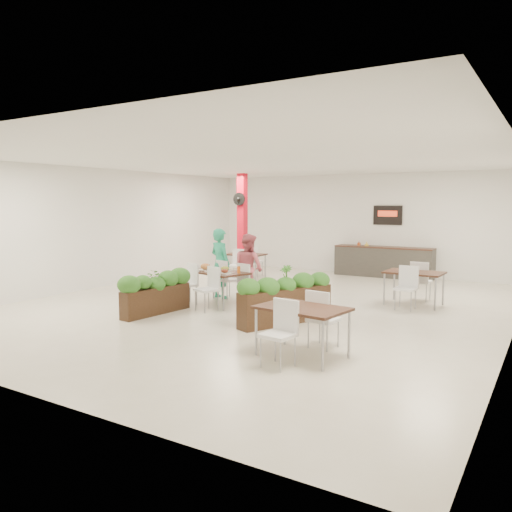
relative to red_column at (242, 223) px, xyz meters
The scene contains 12 objects.
ground 5.11m from the red_column, 51.64° to the right, with size 12.00×12.00×0.00m, color beige.
room_shell 4.85m from the red_column, 51.64° to the right, with size 10.10×12.10×3.22m.
red_column is the anchor object (origin of this frame).
service_counter 4.56m from the red_column, 25.00° to the left, with size 3.00×0.64×2.20m.
main_table 4.84m from the red_column, 63.83° to the right, with size 1.65×1.91×0.92m.
diner_man 4.06m from the red_column, 64.72° to the right, with size 0.61×0.40×1.67m, color #25A377.
diner_woman 4.47m from the red_column, 55.22° to the right, with size 0.76×0.60×1.57m, color #D55F6E.
planter_left 6.04m from the red_column, 74.50° to the right, with size 0.52×1.77×0.92m.
planter_right 6.70m from the red_column, 50.00° to the right, with size 1.10×1.99×1.11m.
side_table_a 1.29m from the red_column, 49.26° to the right, with size 1.17×1.64×0.92m.
side_table_b 6.30m from the red_column, 19.08° to the right, with size 1.26×1.63×0.92m.
side_table_c 8.73m from the red_column, 51.29° to the right, with size 1.38×1.66×0.92m.
Camera 1 is at (5.58, -9.48, 2.26)m, focal length 35.00 mm.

